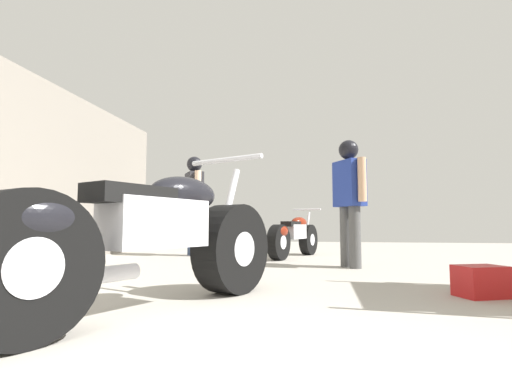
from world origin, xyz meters
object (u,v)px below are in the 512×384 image
(motorcycle_black_naked, at_px, (294,236))
(red_toolbox, at_px, (481,281))
(motorcycle_maroon_cruiser, at_px, (150,240))
(mechanic_in_blue, at_px, (194,196))
(mechanic_with_helmet, at_px, (349,190))

(motorcycle_black_naked, bearing_deg, red_toolbox, -63.66)
(motorcycle_maroon_cruiser, xyz_separation_m, mechanic_in_blue, (-1.21, 4.30, 0.62))
(motorcycle_black_naked, height_order, red_toolbox, motorcycle_black_naked)
(mechanic_with_helmet, bearing_deg, motorcycle_black_naked, 120.18)
(motorcycle_black_naked, height_order, mechanic_with_helmet, mechanic_with_helmet)
(motorcycle_black_naked, xyz_separation_m, red_toolbox, (1.63, -3.29, -0.24))
(motorcycle_maroon_cruiser, relative_size, red_toolbox, 6.53)
(mechanic_with_helmet, relative_size, red_toolbox, 4.87)
(motorcycle_maroon_cruiser, bearing_deg, mechanic_with_helmet, 63.66)
(mechanic_in_blue, bearing_deg, motorcycle_maroon_cruiser, -74.28)
(motorcycle_maroon_cruiser, height_order, mechanic_in_blue, mechanic_in_blue)
(red_toolbox, bearing_deg, motorcycle_black_naked, 116.34)
(mechanic_in_blue, distance_m, mechanic_with_helmet, 3.00)
(motorcycle_maroon_cruiser, bearing_deg, red_toolbox, 22.78)
(mechanic_in_blue, height_order, mechanic_with_helmet, mechanic_in_blue)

